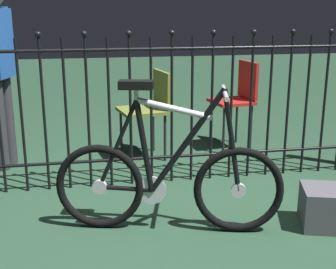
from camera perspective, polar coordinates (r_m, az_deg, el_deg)
The scene contains 6 objects.
ground_plane at distance 2.96m, azimuth 1.69°, elevation -11.54°, with size 20.00×20.00×0.00m, color #23412D.
iron_fence at distance 3.50m, azimuth -2.04°, elevation 3.63°, with size 3.70×0.07×1.25m.
bicycle at distance 2.82m, azimuth 0.01°, elevation -5.70°, with size 1.37×0.47×0.94m.
chair_red at distance 4.50m, azimuth 8.70°, elevation 4.82°, with size 0.42×0.41×0.84m.
chair_olive at distance 4.16m, azimuth -2.25°, elevation 3.71°, with size 0.47×0.46×0.79m.
display_crate at distance 3.10m, azimuth 18.89°, elevation -8.54°, with size 0.29×0.29×0.25m, color #4C4C51.
Camera 1 is at (-0.56, -2.57, 1.35)m, focal length 49.17 mm.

